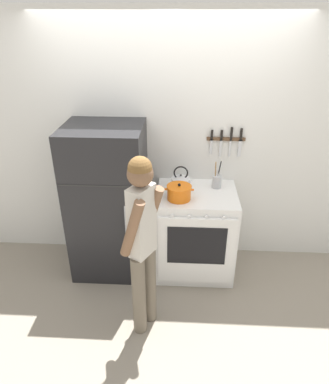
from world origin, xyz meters
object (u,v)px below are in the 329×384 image
(dutch_oven_pot, at_px, (179,192))
(tea_kettle, at_px, (181,181))
(person, at_px, (143,239))
(utensil_jar, at_px, (217,181))
(refrigerator, at_px, (108,202))
(stove_range, at_px, (195,233))

(dutch_oven_pot, height_order, tea_kettle, tea_kettle)
(dutch_oven_pot, xyz_separation_m, person, (-0.27, -0.67, -0.07))
(tea_kettle, xyz_separation_m, person, (-0.28, -0.93, -0.06))
(utensil_jar, bearing_deg, person, -124.56)
(tea_kettle, relative_size, person, 0.15)
(tea_kettle, bearing_deg, refrigerator, -169.68)
(stove_range, bearing_deg, refrigerator, 178.53)
(refrigerator, bearing_deg, tea_kettle, 10.32)
(stove_range, relative_size, person, 0.57)
(refrigerator, height_order, person, person)
(refrigerator, height_order, tea_kettle, refrigerator)
(tea_kettle, bearing_deg, stove_range, -43.57)
(dutch_oven_pot, distance_m, person, 0.73)
(refrigerator, distance_m, stove_range, 0.94)
(refrigerator, xyz_separation_m, person, (0.44, -0.79, 0.13))
(refrigerator, bearing_deg, dutch_oven_pot, -9.86)
(stove_range, xyz_separation_m, dutch_oven_pot, (-0.18, -0.10, 0.52))
(dutch_oven_pot, xyz_separation_m, utensil_jar, (0.37, 0.26, 0.00))
(refrigerator, relative_size, utensil_jar, 5.58)
(refrigerator, relative_size, stove_range, 1.72)
(stove_range, bearing_deg, utensil_jar, 39.38)
(stove_range, relative_size, dutch_oven_pot, 3.31)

